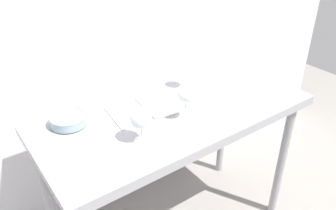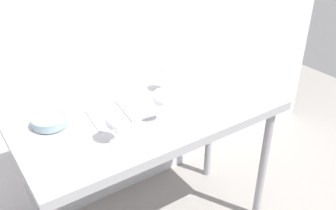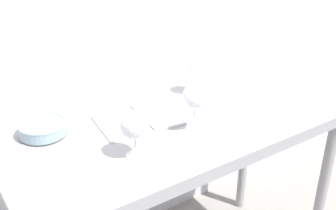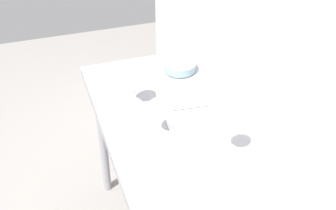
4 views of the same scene
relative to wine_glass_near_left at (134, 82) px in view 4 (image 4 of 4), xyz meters
name	(u,v)px [view 4 (image 4 of 4)]	position (x,y,z in m)	size (l,w,h in m)	color
back_wall	(289,34)	(0.28, 0.62, 0.28)	(3.80, 0.04, 2.60)	silver
steel_counter	(178,148)	(0.28, 0.13, -0.22)	(1.40, 0.65, 0.90)	#95959A
wine_glass_near_left	(134,82)	(0.00, 0.00, 0.00)	(0.10, 0.10, 0.17)	white
wine_glass_far_right	(231,126)	(0.47, 0.29, 0.01)	(0.08, 0.08, 0.18)	white
wine_glass_near_center	(158,109)	(0.27, 0.04, 0.02)	(0.09, 0.09, 0.18)	white
open_notebook	(187,110)	(0.15, 0.21, -0.11)	(0.37, 0.27, 0.01)	white
tasting_sheet_upper	(186,150)	(0.42, 0.11, -0.11)	(0.14, 0.21, 0.00)	white
tasting_sheet_lower	(259,183)	(0.70, 0.31, -0.11)	(0.16, 0.24, 0.00)	white
tasting_bowl	(180,66)	(-0.21, 0.31, -0.09)	(0.17, 0.17, 0.05)	beige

